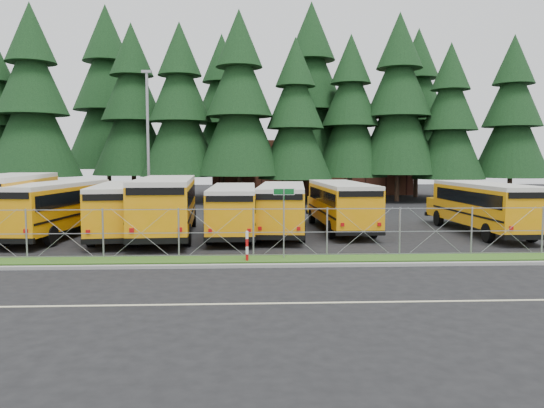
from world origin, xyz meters
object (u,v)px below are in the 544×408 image
Objects in this scene: bus_2 at (122,211)px; bus_4 at (233,211)px; light_standard at (148,137)px; bus_5 at (282,209)px; bus_east at (482,208)px; bus_0 at (12,205)px; bus_1 at (58,210)px; street_sign at (284,208)px; bus_3 at (167,207)px; striped_bollard at (247,247)px; bus_6 at (340,207)px.

bus_4 is (5.66, 0.16, -0.06)m from bus_2.
bus_4 is 0.97× the size of light_standard.
bus_east is (10.59, -0.38, 0.04)m from bus_5.
bus_2 is at bearing -18.01° from bus_0.
street_sign reaches higher than bus_1.
bus_2 is 1.00× the size of bus_east.
bus_1 is 0.93× the size of bus_3.
striped_bollard is (-12.45, -7.18, -0.75)m from bus_east.
bus_4 is at bearing -5.52° from bus_2.
light_standard reaches higher than bus_2.
bus_east is 1.02× the size of light_standard.
bus_2 is 1.01× the size of light_standard.
bus_2 is 1.01× the size of bus_6.
bus_4 is 0.98× the size of bus_5.
light_standard is at bearing 120.75° from bus_4.
bus_3 is at bearing 130.68° from street_sign.
bus_6 is 8.50× the size of striped_bollard.
bus_0 is 1.17× the size of bus_6.
bus_0 reaches higher than bus_3.
bus_1 is 11.52m from bus_5.
bus_0 reaches higher than street_sign.
bus_east is (13.15, 0.11, 0.06)m from bus_4.
bus_3 reaches higher than street_sign.
bus_3 is 1.11× the size of bus_east.
bus_3 is (2.25, 0.12, 0.15)m from bus_2.
bus_6 is 1.01× the size of light_standard.
striped_bollard is (4.11, -7.02, -0.90)m from bus_3.
bus_3 is 1.13× the size of light_standard.
bus_3 is 9.55× the size of striped_bollard.
bus_5 is (11.51, 0.39, -0.08)m from bus_1.
bus_4 is 6.10m from bus_6.
bus_1 is at bearing 174.79° from bus_3.
bus_6 is (5.86, 1.72, 0.05)m from bus_4.
street_sign is (2.16, -6.52, 0.75)m from bus_4.
bus_east is at bearing 31.09° from street_sign.
bus_0 is 1.17× the size of bus_2.
bus_3 reaches higher than bus_6.
bus_3 is at bearing -169.45° from bus_5.
striped_bollard is at bearing -122.24° from bus_6.
bus_east is at bearing -6.28° from bus_2.
street_sign reaches higher than bus_4.
street_sign is (-0.40, -7.01, 0.72)m from bus_5.
bus_5 is (5.97, 0.53, -0.19)m from bus_3.
striped_bollard is at bearing -83.74° from bus_4.
striped_bollard is at bearing -30.83° from bus_1.
bus_2 is 8.24m from bus_5.
bus_1 is 8.96m from bus_4.
bus_5 is at bearing 76.18° from striped_bollard.
bus_east reaches higher than bus_4.
bus_east is at bearing 3.38° from bus_5.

